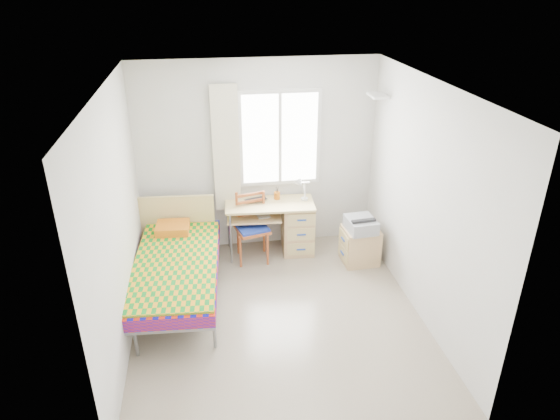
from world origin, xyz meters
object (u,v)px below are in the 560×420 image
object	(u,v)px
cabinet	(360,245)
printer	(361,224)
chair	(252,223)
desk	(292,224)
bed	(176,264)

from	to	relation	value
cabinet	printer	world-z (taller)	printer
chair	printer	xyz separation A→B (m)	(1.38, -0.38, 0.07)
chair	cabinet	world-z (taller)	chair
desk	printer	bearing A→B (deg)	-27.66
bed	chair	bearing A→B (deg)	41.36
chair	printer	world-z (taller)	chair
bed	printer	size ratio (longest dim) A/B	4.94
bed	desk	distance (m)	1.78
printer	chair	bearing A→B (deg)	159.98
desk	cabinet	bearing A→B (deg)	-25.08
bed	cabinet	size ratio (longest dim) A/B	4.31
bed	printer	distance (m)	2.40
desk	chair	bearing A→B (deg)	-164.70
chair	cabinet	distance (m)	1.47
printer	cabinet	bearing A→B (deg)	56.97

